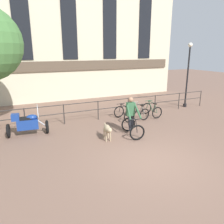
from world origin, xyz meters
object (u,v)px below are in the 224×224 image
object	(u,v)px
dog	(108,129)
parked_motorcycle	(27,123)
cyclist_with_bike	(132,118)
street_lamp	(188,72)
parked_bicycle_mid_left	(138,112)
parked_bicycle_near_lamp	(124,114)
parked_bicycle_mid_right	(152,110)

from	to	relation	value
dog	parked_motorcycle	bearing A→B (deg)	156.28
cyclist_with_bike	parked_motorcycle	size ratio (longest dim) A/B	0.95
street_lamp	dog	bearing A→B (deg)	-156.23
parked_bicycle_mid_left	parked_bicycle_near_lamp	bearing A→B (deg)	-9.05
dog	parked_bicycle_near_lamp	distance (m)	2.96
cyclist_with_bike	street_lamp	xyz separation A→B (m)	(5.82, 2.95, 1.58)
cyclist_with_bike	parked_bicycle_mid_right	xyz separation A→B (m)	(2.51, 2.07, -0.41)
dog	street_lamp	xyz separation A→B (m)	(7.06, 3.11, 1.86)
dog	parked_bicycle_near_lamp	bearing A→B (deg)	58.43
cyclist_with_bike	street_lamp	distance (m)	6.71
parked_bicycle_mid_left	parked_bicycle_mid_right	world-z (taller)	same
parked_motorcycle	parked_bicycle_mid_right	bearing A→B (deg)	-82.62
dog	parked_bicycle_mid_left	size ratio (longest dim) A/B	0.86
cyclist_with_bike	parked_bicycle_near_lamp	distance (m)	2.22
parked_bicycle_mid_left	street_lamp	size ratio (longest dim) A/B	0.29
parked_bicycle_mid_left	parked_bicycle_mid_right	distance (m)	0.90
cyclist_with_bike	parked_bicycle_mid_right	distance (m)	3.28
dog	parked_motorcycle	world-z (taller)	parked_motorcycle
parked_bicycle_near_lamp	parked_bicycle_mid_left	world-z (taller)	same
dog	street_lamp	world-z (taller)	street_lamp
parked_bicycle_mid_left	street_lamp	world-z (taller)	street_lamp
dog	parked_bicycle_mid_left	xyz separation A→B (m)	(2.85, 2.23, -0.13)
parked_bicycle_near_lamp	parked_bicycle_mid_right	xyz separation A→B (m)	(1.81, -0.00, 0.00)
parked_motorcycle	parked_bicycle_near_lamp	bearing A→B (deg)	-81.86
street_lamp	parked_bicycle_near_lamp	bearing A→B (deg)	-170.23
parked_motorcycle	parked_bicycle_mid_right	world-z (taller)	parked_motorcycle
cyclist_with_bike	dog	bearing A→B (deg)	-163.65
parked_bicycle_mid_right	dog	bearing A→B (deg)	30.48
dog	street_lamp	distance (m)	7.93
parked_bicycle_mid_left	parked_bicycle_mid_right	size ratio (longest dim) A/B	1.08
cyclist_with_bike	parked_bicycle_mid_right	bearing A→B (deg)	48.39
cyclist_with_bike	parked_motorcycle	bearing A→B (deg)	165.82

